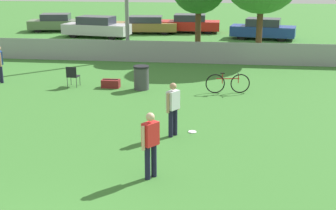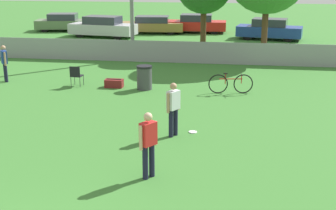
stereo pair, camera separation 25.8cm
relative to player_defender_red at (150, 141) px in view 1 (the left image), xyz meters
The scene contains 14 objects.
fence_backline 13.66m from the player_defender_red, 97.80° to the left, with size 24.67×0.07×1.21m.
player_defender_red is the anchor object (origin of this frame).
player_receiver_white 2.84m from the player_defender_red, 86.42° to the left, with size 0.39×0.47×1.58m.
spectator_in_blue 11.44m from the player_defender_red, 132.80° to the left, with size 0.39×0.44×1.55m.
frisbee_disc 3.41m from the player_defender_red, 77.56° to the left, with size 0.25×0.25×0.03m.
folding_chair_sideline 9.27m from the player_defender_red, 119.37° to the left, with size 0.46×0.46×0.84m.
bicycle_sideline 8.07m from the player_defender_red, 77.73° to the left, with size 1.70×0.44×0.81m.
trash_bin 8.19m from the player_defender_red, 101.96° to the left, with size 0.62×0.62×0.95m.
gear_bag_sideline 8.69m from the player_defender_red, 110.13° to the left, with size 0.72×0.40×0.35m.
parked_car_olive 27.08m from the player_defender_red, 114.74° to the left, with size 4.24×2.43×1.31m.
parked_car_silver 23.05m from the player_defender_red, 108.73° to the left, with size 4.79×2.36×1.44m.
parked_car_tan 24.63m from the player_defender_red, 100.18° to the left, with size 4.68×2.12×1.25m.
parked_car_red 25.13m from the player_defender_red, 92.71° to the left, with size 4.40×1.82×1.34m.
parked_car_blue 22.69m from the player_defender_red, 79.93° to the left, with size 4.47×2.42×1.40m.
Camera 1 is at (3.51, -5.30, 4.69)m, focal length 50.00 mm.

